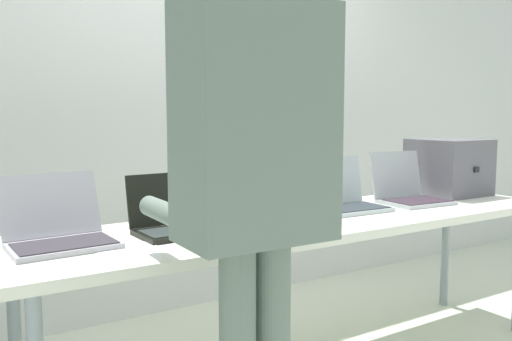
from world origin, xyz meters
name	(u,v)px	position (x,y,z in m)	size (l,w,h in m)	color
back_wall	(207,104)	(0.01, 1.13, 1.31)	(8.00, 0.11, 2.60)	silver
workbench	(314,228)	(0.00, 0.00, 0.70)	(2.76, 0.70, 0.75)	white
equipment_box	(449,167)	(1.13, 0.13, 0.92)	(0.39, 0.38, 0.34)	#5B5960
laptop_station_0	(58,229)	(-1.13, 0.08, 0.81)	(0.38, 0.37, 0.25)	#B2AEB8
laptop_station_1	(174,219)	(-0.69, 0.05, 0.81)	(0.35, 0.28, 0.24)	black
laptop_station_2	(269,207)	(-0.20, 0.07, 0.81)	(0.34, 0.32, 0.24)	#AFB2B4
laptop_station_3	(344,198)	(0.26, 0.08, 0.82)	(0.36, 0.31, 0.26)	#AAB4B8
laptop_station_4	(408,191)	(0.70, 0.06, 0.82)	(0.37, 0.34, 0.27)	#A9AFB3
person	(254,165)	(-0.72, -0.62, 1.09)	(0.44, 0.58, 1.79)	slate
paper_sheet	(128,253)	(-0.95, -0.17, 0.76)	(0.28, 0.34, 0.00)	white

